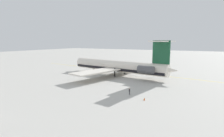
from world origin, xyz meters
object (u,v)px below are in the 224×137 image
Objects in this scene: ground_crew_near_nose at (129,91)px; safety_cone_nose at (144,99)px; main_jetliner at (120,66)px; ground_crew_near_tail at (112,63)px.

safety_cone_nose is (-4.61, 2.26, -0.77)m from ground_crew_near_nose.
ground_crew_near_tail is at bearing -48.08° from main_jetliner.
safety_cone_nose is at bearing -45.82° from ground_crew_near_tail.
safety_cone_nose is at bearing 134.82° from main_jetliner.
ground_crew_near_nose is 5.19m from safety_cone_nose.
ground_crew_near_nose is at bearing -48.24° from ground_crew_near_tail.
safety_cone_nose is (-17.97, 23.60, -3.34)m from main_jetliner.
main_jetliner reaches higher than ground_crew_near_tail.
ground_crew_near_nose is 2.99× the size of safety_cone_nose.
ground_crew_near_tail is at bearing -54.21° from safety_cone_nose.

